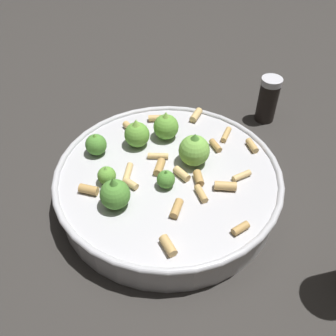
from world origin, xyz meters
The scene contains 3 objects.
ground_plane centered at (0.00, 0.00, 0.00)m, with size 2.40×2.40×0.00m, color #2D2B28.
cooking_pan centered at (0.00, 0.00, 0.03)m, with size 0.34×0.34×0.11m.
pepper_shaker centered at (0.28, 0.01, 0.05)m, with size 0.04×0.04×0.09m.
Camera 1 is at (-0.28, -0.28, 0.44)m, focal length 39.83 mm.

